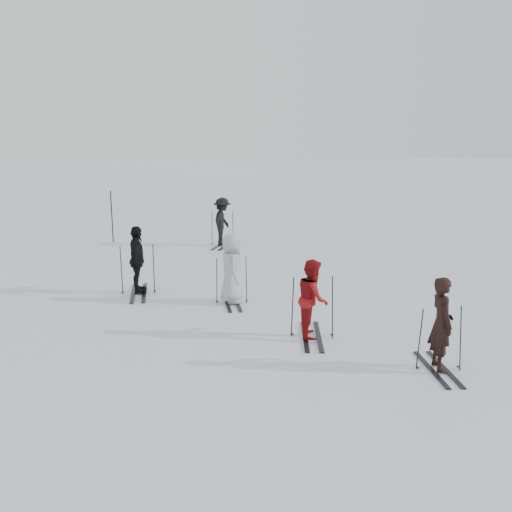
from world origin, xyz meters
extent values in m
plane|color=silver|center=(0.00, 0.00, 0.00)|extent=(120.00, 120.00, 0.00)
imported|color=black|center=(2.37, -4.05, 0.82)|extent=(0.45, 0.64, 1.65)
imported|color=maroon|center=(0.61, -2.13, 0.79)|extent=(0.74, 0.87, 1.58)
imported|color=#A3A7AD|center=(-0.69, 0.41, 0.83)|extent=(0.54, 0.82, 1.67)
imported|color=black|center=(-2.93, 1.58, 0.85)|extent=(0.43, 1.01, 1.71)
imported|color=black|center=(-0.16, 7.17, 0.85)|extent=(1.01, 1.25, 1.69)
cylinder|color=black|center=(-4.06, 8.53, 0.95)|extent=(0.04, 0.04, 1.90)
camera|label=1|loc=(-2.33, -12.66, 4.15)|focal=40.00mm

